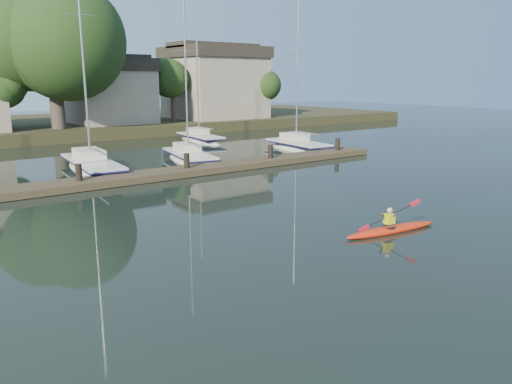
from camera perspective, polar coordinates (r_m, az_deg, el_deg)
ground at (r=15.67m, az=7.71°, el=-6.91°), size 160.00×160.00×0.00m
kayak at (r=18.12m, az=15.18°, el=-4.01°), size 4.01×1.13×1.27m
dock at (r=27.06m, az=-13.46°, el=1.68°), size 34.00×2.00×1.80m
sailboat_2 at (r=30.88m, az=-18.18°, el=2.00°), size 2.89×9.22×15.02m
sailboat_3 at (r=33.05m, az=-7.62°, el=3.21°), size 3.46×7.78×12.15m
sailboat_4 at (r=38.23m, az=4.77°, el=4.54°), size 2.85×7.39×12.27m
sailboat_7 at (r=43.66m, az=-6.40°, el=5.56°), size 2.71×7.65×12.08m
shore at (r=52.19m, az=-23.76°, el=9.50°), size 90.00×25.25×12.75m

